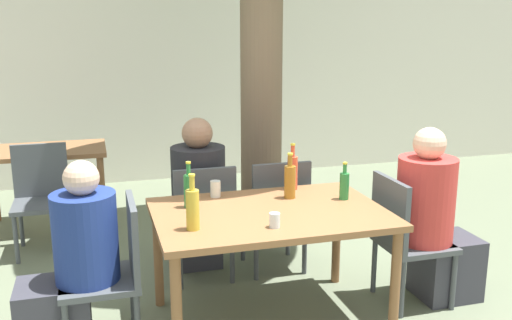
{
  "coord_description": "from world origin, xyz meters",
  "views": [
    {
      "loc": [
        -1.0,
        -3.15,
        1.85
      ],
      "look_at": [
        0.0,
        0.3,
        0.99
      ],
      "focal_mm": 40.0,
      "sensor_mm": 36.0,
      "label": 1
    }
  ],
  "objects_px": {
    "patio_chair_4": "(41,192)",
    "person_seated_0": "(72,269)",
    "dining_table_front": "(270,223)",
    "oil_cruet_4": "(193,208)",
    "soda_bottle_3": "(292,171)",
    "dining_table_back": "(44,161)",
    "green_bottle_2": "(189,190)",
    "green_bottle_1": "(344,185)",
    "patio_chair_2": "(203,217)",
    "drinking_glass_1": "(215,189)",
    "drinking_glass_0": "(275,220)",
    "patio_chair_0": "(115,266)",
    "patio_chair_3": "(277,210)",
    "person_seated_2": "(197,201)",
    "amber_bottle_0": "(290,181)",
    "patio_chair_1": "(404,234)",
    "person_seated_1": "(434,223)"
  },
  "relations": [
    {
      "from": "patio_chair_4",
      "to": "person_seated_0",
      "type": "height_order",
      "value": "person_seated_0"
    },
    {
      "from": "dining_table_front",
      "to": "oil_cruet_4",
      "type": "xyz_separation_m",
      "value": [
        -0.5,
        -0.19,
        0.2
      ]
    },
    {
      "from": "dining_table_front",
      "to": "soda_bottle_3",
      "type": "xyz_separation_m",
      "value": [
        0.29,
        0.41,
        0.2
      ]
    },
    {
      "from": "dining_table_back",
      "to": "soda_bottle_3",
      "type": "xyz_separation_m",
      "value": [
        1.74,
        -1.87,
        0.24
      ]
    },
    {
      "from": "green_bottle_2",
      "to": "green_bottle_1",
      "type": "bearing_deg",
      "value": -6.58
    },
    {
      "from": "patio_chair_2",
      "to": "green_bottle_2",
      "type": "xyz_separation_m",
      "value": [
        -0.18,
        -0.5,
        0.36
      ]
    },
    {
      "from": "oil_cruet_4",
      "to": "patio_chair_4",
      "type": "bearing_deg",
      "value": 116.66
    },
    {
      "from": "drinking_glass_1",
      "to": "drinking_glass_0",
      "type": "bearing_deg",
      "value": -73.6
    },
    {
      "from": "patio_chair_0",
      "to": "green_bottle_1",
      "type": "height_order",
      "value": "green_bottle_1"
    },
    {
      "from": "dining_table_back",
      "to": "patio_chair_4",
      "type": "xyz_separation_m",
      "value": [
        -0.0,
        -0.58,
        -0.14
      ]
    },
    {
      "from": "drinking_glass_0",
      "to": "patio_chair_3",
      "type": "bearing_deg",
      "value": 71.03
    },
    {
      "from": "person_seated_2",
      "to": "amber_bottle_0",
      "type": "distance_m",
      "value": 0.92
    },
    {
      "from": "dining_table_back",
      "to": "person_seated_0",
      "type": "height_order",
      "value": "person_seated_0"
    },
    {
      "from": "person_seated_0",
      "to": "amber_bottle_0",
      "type": "xyz_separation_m",
      "value": [
        1.37,
        0.22,
        0.35
      ]
    },
    {
      "from": "patio_chair_0",
      "to": "drinking_glass_1",
      "type": "distance_m",
      "value": 0.83
    },
    {
      "from": "dining_table_front",
      "to": "patio_chair_1",
      "type": "bearing_deg",
      "value": 0.0
    },
    {
      "from": "patio_chair_2",
      "to": "amber_bottle_0",
      "type": "bearing_deg",
      "value": 134.7
    },
    {
      "from": "person_seated_1",
      "to": "person_seated_2",
      "type": "relative_size",
      "value": 1.01
    },
    {
      "from": "amber_bottle_0",
      "to": "drinking_glass_1",
      "type": "distance_m",
      "value": 0.49
    },
    {
      "from": "patio_chair_3",
      "to": "drinking_glass_1",
      "type": "height_order",
      "value": "patio_chair_3"
    },
    {
      "from": "person_seated_1",
      "to": "green_bottle_1",
      "type": "distance_m",
      "value": 0.7
    },
    {
      "from": "patio_chair_3",
      "to": "person_seated_2",
      "type": "distance_m",
      "value": 0.61
    },
    {
      "from": "patio_chair_0",
      "to": "person_seated_2",
      "type": "height_order",
      "value": "person_seated_2"
    },
    {
      "from": "dining_table_front",
      "to": "person_seated_1",
      "type": "relative_size",
      "value": 1.17
    },
    {
      "from": "patio_chair_1",
      "to": "oil_cruet_4",
      "type": "height_order",
      "value": "oil_cruet_4"
    },
    {
      "from": "patio_chair_0",
      "to": "drinking_glass_0",
      "type": "height_order",
      "value": "patio_chair_0"
    },
    {
      "from": "patio_chair_4",
      "to": "oil_cruet_4",
      "type": "distance_m",
      "value": 2.14
    },
    {
      "from": "patio_chair_4",
      "to": "drinking_glass_1",
      "type": "xyz_separation_m",
      "value": [
        1.2,
        -1.32,
        0.3
      ]
    },
    {
      "from": "patio_chair_2",
      "to": "oil_cruet_4",
      "type": "xyz_separation_m",
      "value": [
        -0.22,
        -0.9,
        0.37
      ]
    },
    {
      "from": "patio_chair_3",
      "to": "dining_table_back",
      "type": "bearing_deg",
      "value": -42.09
    },
    {
      "from": "patio_chair_3",
      "to": "drinking_glass_1",
      "type": "xyz_separation_m",
      "value": [
        -0.54,
        -0.33,
        0.3
      ]
    },
    {
      "from": "amber_bottle_0",
      "to": "drinking_glass_0",
      "type": "height_order",
      "value": "amber_bottle_0"
    },
    {
      "from": "dining_table_front",
      "to": "soda_bottle_3",
      "type": "height_order",
      "value": "soda_bottle_3"
    },
    {
      "from": "patio_chair_1",
      "to": "drinking_glass_1",
      "type": "xyz_separation_m",
      "value": [
        -1.19,
        0.38,
        0.3
      ]
    },
    {
      "from": "dining_table_back",
      "to": "soda_bottle_3",
      "type": "bearing_deg",
      "value": -46.91
    },
    {
      "from": "patio_chair_1",
      "to": "amber_bottle_0",
      "type": "distance_m",
      "value": 0.84
    },
    {
      "from": "person_seated_1",
      "to": "person_seated_2",
      "type": "height_order",
      "value": "person_seated_1"
    },
    {
      "from": "oil_cruet_4",
      "to": "green_bottle_1",
      "type": "bearing_deg",
      "value": 15.22
    },
    {
      "from": "amber_bottle_0",
      "to": "soda_bottle_3",
      "type": "distance_m",
      "value": 0.21
    },
    {
      "from": "patio_chair_3",
      "to": "soda_bottle_3",
      "type": "xyz_separation_m",
      "value": [
        0.01,
        -0.3,
        0.37
      ]
    },
    {
      "from": "green_bottle_1",
      "to": "patio_chair_2",
      "type": "bearing_deg",
      "value": 142.87
    },
    {
      "from": "patio_chair_0",
      "to": "patio_chair_1",
      "type": "height_order",
      "value": "same"
    },
    {
      "from": "patio_chair_4",
      "to": "person_seated_0",
      "type": "xyz_separation_m",
      "value": [
        0.28,
        -1.7,
        0.01
      ]
    },
    {
      "from": "drinking_glass_1",
      "to": "green_bottle_1",
      "type": "bearing_deg",
      "value": -19.87
    },
    {
      "from": "person_seated_0",
      "to": "green_bottle_1",
      "type": "distance_m",
      "value": 1.74
    },
    {
      "from": "drinking_glass_0",
      "to": "green_bottle_2",
      "type": "bearing_deg",
      "value": 129.04
    },
    {
      "from": "dining_table_front",
      "to": "green_bottle_2",
      "type": "height_order",
      "value": "green_bottle_2"
    },
    {
      "from": "patio_chair_4",
      "to": "person_seated_0",
      "type": "relative_size",
      "value": 0.78
    },
    {
      "from": "oil_cruet_4",
      "to": "drinking_glass_0",
      "type": "distance_m",
      "value": 0.46
    },
    {
      "from": "green_bottle_1",
      "to": "patio_chair_3",
      "type": "bearing_deg",
      "value": 112.33
    }
  ]
}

